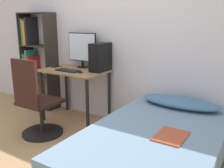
% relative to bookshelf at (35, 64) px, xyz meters
% --- Properties ---
extents(ground_plane, '(14.00, 14.00, 0.00)m').
position_rel_bookshelf_xyz_m(ground_plane, '(1.46, -1.31, -0.72)').
color(ground_plane, tan).
extents(wall_back, '(8.00, 0.05, 2.50)m').
position_rel_bookshelf_xyz_m(wall_back, '(1.46, 0.17, 0.53)').
color(wall_back, silver).
rests_on(wall_back, ground_plane).
extents(desk, '(0.92, 0.61, 0.75)m').
position_rel_bookshelf_xyz_m(desk, '(1.01, -0.17, -0.09)').
color(desk, '#997047').
rests_on(desk, ground_plane).
extents(bookshelf, '(0.61, 0.28, 1.55)m').
position_rel_bookshelf_xyz_m(bookshelf, '(0.00, 0.00, 0.00)').
color(bookshelf, '#2D2823').
rests_on(bookshelf, ground_plane).
extents(office_chair, '(0.52, 0.52, 0.99)m').
position_rel_bookshelf_xyz_m(office_chair, '(0.94, -0.82, -0.34)').
color(office_chair, black).
rests_on(office_chair, ground_plane).
extents(bed, '(1.15, 1.93, 0.47)m').
position_rel_bookshelf_xyz_m(bed, '(2.52, -0.82, -0.48)').
color(bed, '#4C3D2D').
rests_on(bed, ground_plane).
extents(pillow, '(0.87, 0.36, 0.11)m').
position_rel_bookshelf_xyz_m(pillow, '(2.52, -0.12, -0.19)').
color(pillow, teal).
rests_on(pillow, bed).
extents(magazine, '(0.24, 0.32, 0.01)m').
position_rel_bookshelf_xyz_m(magazine, '(2.68, -0.90, -0.24)').
color(magazine, '#B24C2D').
rests_on(magazine, bed).
extents(monitor, '(0.49, 0.16, 0.50)m').
position_rel_bookshelf_xyz_m(monitor, '(0.99, 0.04, 0.31)').
color(monitor, black).
rests_on(monitor, desk).
extents(keyboard, '(0.35, 0.14, 0.02)m').
position_rel_bookshelf_xyz_m(keyboard, '(0.99, -0.29, 0.04)').
color(keyboard, black).
rests_on(keyboard, desk).
extents(pc_tower, '(0.17, 0.33, 0.38)m').
position_rel_bookshelf_xyz_m(pc_tower, '(1.37, -0.04, 0.23)').
color(pc_tower, black).
rests_on(pc_tower, desk).
extents(mouse, '(0.06, 0.09, 0.02)m').
position_rel_bookshelf_xyz_m(mouse, '(1.22, -0.29, 0.04)').
color(mouse, black).
rests_on(mouse, desk).
extents(phone, '(0.07, 0.14, 0.01)m').
position_rel_bookshelf_xyz_m(phone, '(0.63, -0.14, 0.04)').
color(phone, black).
rests_on(phone, desk).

